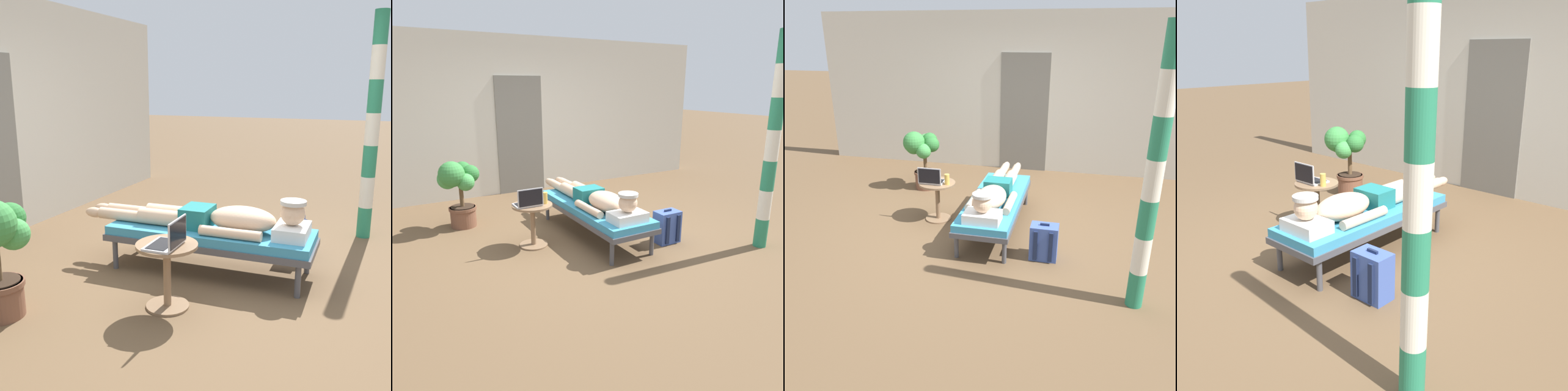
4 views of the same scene
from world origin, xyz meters
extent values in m
plane|color=brown|center=(0.00, 0.00, 0.00)|extent=(40.00, 40.00, 0.00)
cube|color=beige|center=(0.10, 2.72, 1.35)|extent=(7.60, 0.20, 2.70)
cube|color=slate|center=(0.07, 2.61, 1.02)|extent=(0.84, 0.03, 2.04)
cylinder|color=#4C4C51|center=(-0.17, 0.94, 0.14)|extent=(0.05, 0.05, 0.28)
cylinder|color=#4C4C51|center=(0.37, 0.94, 0.14)|extent=(0.05, 0.05, 0.28)
cylinder|color=#4C4C51|center=(-0.17, -0.77, 0.14)|extent=(0.05, 0.05, 0.28)
cylinder|color=#4C4C51|center=(0.37, -0.77, 0.14)|extent=(0.05, 0.05, 0.28)
cube|color=#4C4C51|center=(0.10, 0.08, 0.31)|extent=(0.64, 1.91, 0.06)
cube|color=teal|center=(0.10, 0.08, 0.38)|extent=(0.62, 1.87, 0.08)
cube|color=white|center=(0.10, -0.66, 0.47)|extent=(0.40, 0.28, 0.11)
sphere|color=beige|center=(0.10, -0.66, 0.64)|extent=(0.21, 0.21, 0.21)
cylinder|color=silver|center=(0.10, -0.66, 0.73)|extent=(0.22, 0.22, 0.03)
ellipsoid|color=beige|center=(0.10, -0.22, 0.54)|extent=(0.35, 0.60, 0.23)
cylinder|color=beige|center=(-0.12, -0.17, 0.46)|extent=(0.09, 0.55, 0.09)
cylinder|color=beige|center=(0.32, -0.17, 0.46)|extent=(0.09, 0.55, 0.09)
cube|color=#1E7272|center=(0.10, 0.21, 0.52)|extent=(0.33, 0.26, 0.19)
cylinder|color=beige|center=(0.02, 0.55, 0.49)|extent=(0.15, 0.42, 0.15)
cylinder|color=beige|center=(0.02, 0.98, 0.47)|extent=(0.11, 0.44, 0.11)
ellipsoid|color=beige|center=(0.02, 1.27, 0.47)|extent=(0.09, 0.20, 0.10)
cylinder|color=beige|center=(0.19, 0.55, 0.49)|extent=(0.15, 0.42, 0.15)
cylinder|color=beige|center=(0.19, 0.98, 0.47)|extent=(0.11, 0.44, 0.11)
ellipsoid|color=beige|center=(0.19, 1.27, 0.47)|extent=(0.09, 0.20, 0.10)
cylinder|color=#8C6B4C|center=(-0.70, 0.15, 0.01)|extent=(0.34, 0.34, 0.02)
cylinder|color=#8C6B4C|center=(-0.70, 0.15, 0.26)|extent=(0.06, 0.06, 0.48)
cylinder|color=#8C6B4C|center=(-0.70, 0.15, 0.51)|extent=(0.48, 0.48, 0.02)
cube|color=silver|center=(-0.76, 0.15, 0.53)|extent=(0.31, 0.22, 0.02)
cube|color=black|center=(-0.76, 0.16, 0.54)|extent=(0.27, 0.15, 0.00)
cube|color=silver|center=(-0.76, 0.04, 0.64)|extent=(0.31, 0.01, 0.21)
cube|color=black|center=(-0.76, 0.03, 0.64)|extent=(0.29, 0.00, 0.19)
cylinder|color=gold|center=(-0.55, 0.12, 0.59)|extent=(0.06, 0.06, 0.14)
cube|color=#3F59A5|center=(0.77, -0.56, 0.20)|extent=(0.30, 0.20, 0.40)
cube|color=#3F59A5|center=(0.77, -0.44, 0.13)|extent=(0.22, 0.04, 0.18)
cube|color=#192342|center=(0.69, -0.67, 0.20)|extent=(0.04, 0.02, 0.34)
cube|color=#192342|center=(0.86, -0.67, 0.20)|extent=(0.04, 0.02, 0.34)
cube|color=#192342|center=(0.77, -0.56, 0.41)|extent=(0.10, 0.02, 0.02)
cylinder|color=brown|center=(-1.29, 1.26, 0.14)|extent=(0.34, 0.34, 0.28)
cylinder|color=brown|center=(-1.29, 1.26, 0.26)|extent=(0.37, 0.37, 0.04)
cylinder|color=#332319|center=(-1.29, 1.26, 0.29)|extent=(0.31, 0.31, 0.01)
cylinder|color=brown|center=(-1.29, 1.26, 0.46)|extent=(0.06, 0.06, 0.35)
sphere|color=#2D7233|center=(-1.16, 1.23, 0.74)|extent=(0.24, 0.24, 0.24)
sphere|color=#2D7233|center=(-1.23, 1.34, 0.77)|extent=(0.24, 0.24, 0.24)
sphere|color=#429347|center=(-1.33, 1.43, 0.73)|extent=(0.23, 0.23, 0.23)
sphere|color=#429347|center=(-1.46, 1.22, 0.70)|extent=(0.27, 0.27, 0.27)
sphere|color=#38843D|center=(-1.41, 1.14, 0.77)|extent=(0.34, 0.34, 0.34)
sphere|color=#429347|center=(-1.25, 1.11, 0.65)|extent=(0.23, 0.23, 0.23)
cylinder|color=#267F59|center=(1.68, -1.22, 0.18)|extent=(0.15, 0.15, 0.35)
cylinder|color=silver|center=(1.68, -1.22, 0.53)|extent=(0.15, 0.15, 0.35)
cylinder|color=#267F59|center=(1.68, -1.22, 0.88)|extent=(0.15, 0.15, 0.35)
cylinder|color=silver|center=(1.68, -1.22, 1.23)|extent=(0.15, 0.15, 0.35)
cylinder|color=#267F59|center=(1.68, -1.22, 1.58)|extent=(0.15, 0.15, 0.35)
cylinder|color=silver|center=(1.68, -1.22, 1.93)|extent=(0.15, 0.15, 0.35)
cylinder|color=#267F59|center=(1.68, -1.22, 2.28)|extent=(0.15, 0.15, 0.35)
camera|label=1|loc=(-3.73, -1.26, 1.71)|focal=42.50mm
camera|label=2|loc=(-2.28, -3.96, 1.88)|focal=35.41mm
camera|label=3|loc=(1.06, -4.69, 2.36)|focal=38.24mm
camera|label=4|loc=(2.93, -2.93, 1.92)|focal=41.30mm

